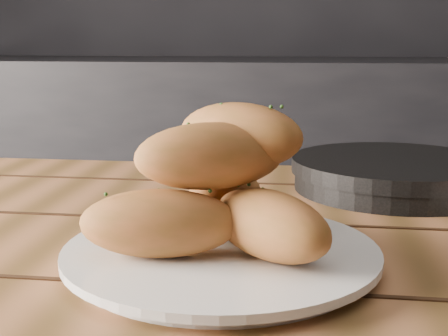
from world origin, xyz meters
TOP-DOWN VIEW (x-y plane):
  - counter at (0.00, 1.70)m, footprint 2.80×0.60m
  - plate at (-0.27, 0.30)m, footprint 0.30×0.30m
  - bread_rolls at (-0.27, 0.30)m, footprint 0.25×0.22m
  - skillet at (-0.06, 0.64)m, footprint 0.42×0.29m

SIDE VIEW (x-z plane):
  - counter at x=0.00m, z-range 0.00..0.90m
  - plate at x=-0.27m, z-range 0.75..0.77m
  - skillet at x=-0.06m, z-range 0.75..0.80m
  - bread_rolls at x=-0.27m, z-range 0.76..0.89m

